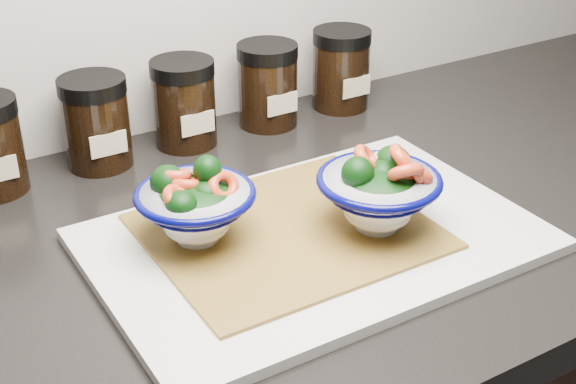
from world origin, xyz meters
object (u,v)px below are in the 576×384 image
spice_jar_b (96,122)px  spice_jar_d (268,85)px  bowl_right (380,191)px  spice_jar_e (341,69)px  cutting_board (314,240)px  spice_jar_c (184,103)px  bowl_left (195,205)px

spice_jar_b → spice_jar_d: 0.24m
bowl_right → spice_jar_e: 0.36m
cutting_board → bowl_right: 0.08m
bowl_right → spice_jar_b: (-0.19, 0.32, 0.00)m
spice_jar_d → bowl_right: bearing=-99.2°
bowl_right → spice_jar_c: bearing=102.7°
spice_jar_c → spice_jar_b: bearing=180.0°
cutting_board → spice_jar_c: bearing=91.7°
bowl_left → spice_jar_b: bearing=93.9°
cutting_board → spice_jar_c: 0.30m
bowl_left → spice_jar_b: (-0.02, 0.24, 0.00)m
bowl_right → bowl_left: bearing=156.3°
bowl_right → spice_jar_b: bowl_right is taller
cutting_board → bowl_right: bowl_right is taller
spice_jar_c → spice_jar_d: size_ratio=1.00×
spice_jar_b → spice_jar_c: bearing=0.0°
bowl_left → bowl_right: bearing=-23.7°
spice_jar_b → spice_jar_c: size_ratio=1.00×
spice_jar_d → spice_jar_e: bearing=0.0°
spice_jar_b → spice_jar_e: 0.36m
spice_jar_e → spice_jar_c: bearing=180.0°
bowl_right → spice_jar_b: bearing=120.6°
cutting_board → spice_jar_d: 0.32m
bowl_left → spice_jar_c: 0.26m
spice_jar_b → spice_jar_e: same height
bowl_left → spice_jar_e: bearing=35.3°
bowl_left → spice_jar_c: (0.10, 0.24, 0.00)m
bowl_right → spice_jar_e: (0.17, 0.32, 0.00)m
cutting_board → spice_jar_e: (0.23, 0.29, 0.05)m
bowl_left → spice_jar_c: spice_jar_c is taller
spice_jar_c → spice_jar_d: same height
cutting_board → bowl_right: (0.06, -0.02, 0.05)m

